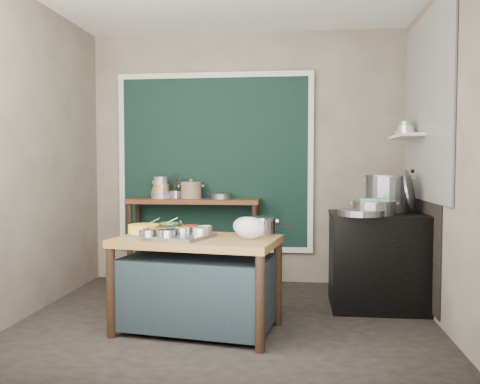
# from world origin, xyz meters

# --- Properties ---
(floor) EXTENTS (3.50, 3.00, 0.02)m
(floor) POSITION_xyz_m (0.00, 0.00, -0.01)
(floor) COLOR #2C2722
(floor) RESTS_ON ground
(back_wall) EXTENTS (3.50, 0.02, 2.80)m
(back_wall) POSITION_xyz_m (0.00, 1.51, 1.40)
(back_wall) COLOR gray
(back_wall) RESTS_ON floor
(left_wall) EXTENTS (0.02, 3.00, 2.80)m
(left_wall) POSITION_xyz_m (-1.76, 0.00, 1.40)
(left_wall) COLOR gray
(left_wall) RESTS_ON floor
(right_wall) EXTENTS (0.02, 3.00, 2.80)m
(right_wall) POSITION_xyz_m (1.76, 0.00, 1.40)
(right_wall) COLOR gray
(right_wall) RESTS_ON floor
(curtain_panel) EXTENTS (2.10, 0.02, 1.90)m
(curtain_panel) POSITION_xyz_m (-0.35, 1.47, 1.35)
(curtain_panel) COLOR black
(curtain_panel) RESTS_ON back_wall
(curtain_frame) EXTENTS (2.22, 0.03, 2.02)m
(curtain_frame) POSITION_xyz_m (-0.35, 1.46, 1.35)
(curtain_frame) COLOR beige
(curtain_frame) RESTS_ON back_wall
(tile_panel) EXTENTS (0.02, 1.70, 1.70)m
(tile_panel) POSITION_xyz_m (1.74, 0.55, 1.85)
(tile_panel) COLOR #B2B2AA
(tile_panel) RESTS_ON right_wall
(soot_patch) EXTENTS (0.01, 1.30, 1.30)m
(soot_patch) POSITION_xyz_m (1.74, 0.65, 0.70)
(soot_patch) COLOR black
(soot_patch) RESTS_ON right_wall
(wall_shelf) EXTENTS (0.22, 0.70, 0.03)m
(wall_shelf) POSITION_xyz_m (1.63, 0.85, 1.60)
(wall_shelf) COLOR beige
(wall_shelf) RESTS_ON right_wall
(prep_table) EXTENTS (1.35, 0.91, 0.75)m
(prep_table) POSITION_xyz_m (-0.20, -0.30, 0.38)
(prep_table) COLOR brown
(prep_table) RESTS_ON floor
(back_counter) EXTENTS (1.45, 0.40, 0.95)m
(back_counter) POSITION_xyz_m (-0.55, 1.28, 0.47)
(back_counter) COLOR #563718
(back_counter) RESTS_ON floor
(stove_block) EXTENTS (0.90, 0.68, 0.85)m
(stove_block) POSITION_xyz_m (1.35, 0.55, 0.42)
(stove_block) COLOR black
(stove_block) RESTS_ON floor
(stove_top) EXTENTS (0.92, 0.69, 0.03)m
(stove_top) POSITION_xyz_m (1.35, 0.55, 0.86)
(stove_top) COLOR black
(stove_top) RESTS_ON stove_block
(condiment_tray) EXTENTS (0.70, 0.60, 0.03)m
(condiment_tray) POSITION_xyz_m (-0.40, -0.32, 0.76)
(condiment_tray) COLOR gray
(condiment_tray) RESTS_ON prep_table
(condiment_bowls) EXTENTS (0.60, 0.48, 0.07)m
(condiment_bowls) POSITION_xyz_m (-0.43, -0.30, 0.81)
(condiment_bowls) COLOR gray
(condiment_bowls) RESTS_ON condiment_tray
(yellow_basin) EXTENTS (0.28, 0.28, 0.10)m
(yellow_basin) POSITION_xyz_m (-0.64, -0.29, 0.80)
(yellow_basin) COLOR gold
(yellow_basin) RESTS_ON prep_table
(saucepan) EXTENTS (0.33, 0.33, 0.14)m
(saucepan) POSITION_xyz_m (0.29, -0.07, 0.82)
(saucepan) COLOR gray
(saucepan) RESTS_ON prep_table
(plastic_bag_a) EXTENTS (0.28, 0.26, 0.17)m
(plastic_bag_a) POSITION_xyz_m (0.22, -0.34, 0.84)
(plastic_bag_a) COLOR white
(plastic_bag_a) RESTS_ON prep_table
(plastic_bag_b) EXTENTS (0.22, 0.19, 0.15)m
(plastic_bag_b) POSITION_xyz_m (0.17, -0.16, 0.83)
(plastic_bag_b) COLOR white
(plastic_bag_b) RESTS_ON prep_table
(bowl_stack) EXTENTS (0.21, 0.21, 0.24)m
(bowl_stack) POSITION_xyz_m (-0.93, 1.27, 1.06)
(bowl_stack) COLOR tan
(bowl_stack) RESTS_ON back_counter
(utensil_cup) EXTENTS (0.18, 0.18, 0.09)m
(utensil_cup) POSITION_xyz_m (-0.76, 1.30, 0.99)
(utensil_cup) COLOR gray
(utensil_cup) RESTS_ON back_counter
(ceramic_crock) EXTENTS (0.28, 0.28, 0.17)m
(ceramic_crock) POSITION_xyz_m (-0.59, 1.32, 1.03)
(ceramic_crock) COLOR olive
(ceramic_crock) RESTS_ON back_counter
(wide_bowl) EXTENTS (0.27, 0.27, 0.06)m
(wide_bowl) POSITION_xyz_m (-0.24, 1.28, 0.98)
(wide_bowl) COLOR gray
(wide_bowl) RESTS_ON back_counter
(stock_pot) EXTENTS (0.51, 0.51, 0.35)m
(stock_pot) POSITION_xyz_m (1.44, 0.73, 1.05)
(stock_pot) COLOR gray
(stock_pot) RESTS_ON stove_top
(pot_lid) EXTENTS (0.24, 0.41, 0.40)m
(pot_lid) POSITION_xyz_m (1.62, 0.63, 1.08)
(pot_lid) COLOR gray
(pot_lid) RESTS_ON stove_top
(steamer) EXTENTS (0.42, 0.42, 0.13)m
(steamer) POSITION_xyz_m (1.26, 0.37, 0.94)
(steamer) COLOR gray
(steamer) RESTS_ON stove_top
(green_cloth) EXTENTS (0.24, 0.18, 0.02)m
(green_cloth) POSITION_xyz_m (1.26, 0.37, 1.02)
(green_cloth) COLOR #68AF8C
(green_cloth) RESTS_ON steamer
(shallow_pan) EXTENTS (0.51, 0.51, 0.05)m
(shallow_pan) POSITION_xyz_m (1.14, 0.28, 0.91)
(shallow_pan) COLOR gray
(shallow_pan) RESTS_ON stove_top
(shelf_bowl_stack) EXTENTS (0.15, 0.15, 0.12)m
(shelf_bowl_stack) POSITION_xyz_m (1.63, 0.85, 1.67)
(shelf_bowl_stack) COLOR silver
(shelf_bowl_stack) RESTS_ON wall_shelf
(shelf_bowl_green) EXTENTS (0.19, 0.19, 0.05)m
(shelf_bowl_green) POSITION_xyz_m (1.63, 1.05, 1.64)
(shelf_bowl_green) COLOR gray
(shelf_bowl_green) RESTS_ON wall_shelf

